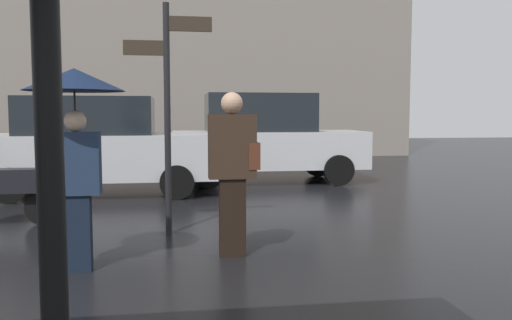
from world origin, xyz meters
The scene contains 6 objects.
pedestrian_with_umbrella centered at (-0.04, 2.69, 1.52)m, with size 0.94×0.94×1.93m.
pedestrian_with_bag centered at (1.50, 3.02, 0.98)m, with size 0.53×0.24×1.73m.
parked_scooter centered at (-1.40, 5.02, 0.55)m, with size 1.34×0.32×1.23m.
parked_car_left centered at (2.88, 9.16, 0.98)m, with size 4.23×1.85×1.96m.
parked_car_distant centered at (-0.55, 7.85, 0.93)m, with size 4.31×2.00×1.83m.
street_signpost centered at (0.81, 4.18, 1.74)m, with size 1.08×0.08×2.86m.
Camera 1 is at (0.89, -2.54, 1.50)m, focal length 37.42 mm.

